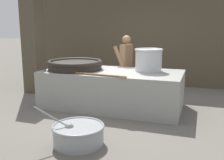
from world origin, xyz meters
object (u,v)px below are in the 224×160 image
at_px(cook, 126,64).
at_px(giant_wok_near, 75,64).
at_px(prep_bowl_vegetables, 78,133).
at_px(stock_pot, 149,60).

bearing_deg(cook, giant_wok_near, 57.60).
height_order(giant_wok_near, prep_bowl_vegetables, giant_wok_near).
distance_m(giant_wok_near, prep_bowl_vegetables, 2.36).
bearing_deg(stock_pot, giant_wok_near, -169.71).
distance_m(giant_wok_near, cook, 1.41).
distance_m(stock_pot, prep_bowl_vegetables, 2.53).
xyz_separation_m(giant_wok_near, stock_pot, (1.66, 0.30, 0.15)).
bearing_deg(stock_pot, cook, 134.24).
relative_size(giant_wok_near, cook, 0.80).
bearing_deg(cook, stock_pot, 142.84).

